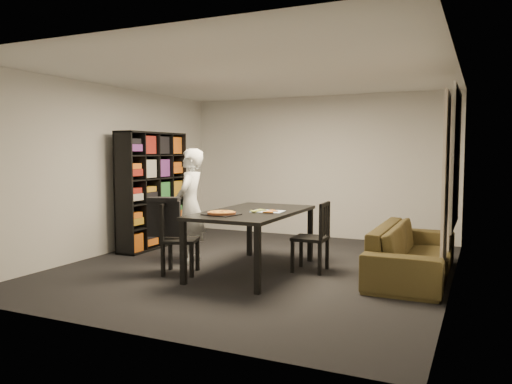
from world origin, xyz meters
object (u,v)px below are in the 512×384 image
at_px(baking_tray, 221,214).
at_px(sofa, 413,251).
at_px(pepperoni_pizza, 222,213).
at_px(person, 190,206).
at_px(bookshelf, 153,190).
at_px(dining_table, 253,216).
at_px(chair_right, 317,232).
at_px(chair_left, 174,233).

xyz_separation_m(baking_tray, sofa, (2.13, 1.15, -0.49)).
height_order(pepperoni_pizza, sofa, pepperoni_pizza).
bearing_deg(baking_tray, person, 141.64).
bearing_deg(pepperoni_pizza, bookshelf, 145.70).
bearing_deg(sofa, dining_table, 107.43).
bearing_deg(chair_right, pepperoni_pizza, -47.45).
distance_m(bookshelf, chair_left, 1.95).
distance_m(dining_table, chair_right, 0.87).
bearing_deg(dining_table, sofa, 17.43).
xyz_separation_m(dining_table, baking_tray, (-0.18, -0.54, 0.08)).
distance_m(chair_left, sofa, 3.07).
height_order(person, sofa, person).
height_order(baking_tray, pepperoni_pizza, pepperoni_pizza).
relative_size(chair_left, person, 0.57).
distance_m(chair_right, sofa, 1.23).
bearing_deg(baking_tray, dining_table, 72.01).
bearing_deg(person, pepperoni_pizza, 40.01).
xyz_separation_m(dining_table, pepperoni_pizza, (-0.17, -0.54, 0.10)).
height_order(dining_table, chair_right, chair_right).
xyz_separation_m(chair_right, person, (-1.82, -0.20, 0.29)).
distance_m(person, pepperoni_pizza, 1.14).
xyz_separation_m(bookshelf, baking_tray, (2.05, -1.40, -0.13)).
distance_m(chair_right, baking_tray, 1.33).
relative_size(dining_table, pepperoni_pizza, 5.55).
bearing_deg(person, chair_right, 84.46).
xyz_separation_m(chair_left, sofa, (2.85, 1.12, -0.20)).
height_order(dining_table, sofa, dining_table).
bearing_deg(chair_right, bookshelf, -101.11).
bearing_deg(sofa, chair_right, 101.92).
bearing_deg(baking_tray, chair_right, 43.92).
height_order(chair_right, pepperoni_pizza, chair_right).
relative_size(person, sofa, 0.73).
distance_m(baking_tray, pepperoni_pizza, 0.02).
distance_m(dining_table, person, 1.08).
bearing_deg(pepperoni_pizza, sofa, 28.56).
relative_size(chair_left, pepperoni_pizza, 2.64).
bearing_deg(person, dining_table, 69.53).
relative_size(chair_right, baking_tray, 2.30).
bearing_deg(person, bookshelf, -132.73).
bearing_deg(pepperoni_pizza, person, 141.76).
xyz_separation_m(dining_table, sofa, (1.95, 0.61, -0.41)).
xyz_separation_m(bookshelf, chair_left, (1.33, -1.37, -0.42)).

